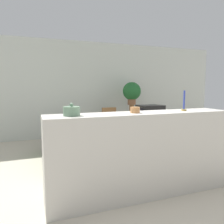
% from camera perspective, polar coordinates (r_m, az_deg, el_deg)
% --- Properties ---
extents(ground_plane, '(14.00, 14.00, 0.00)m').
position_cam_1_polar(ground_plane, '(3.37, 4.87, -18.23)').
color(ground_plane, beige).
extents(wall_back, '(9.00, 0.06, 2.70)m').
position_cam_1_polar(wall_back, '(6.34, -8.39, 5.85)').
color(wall_back, silver).
rests_on(wall_back, ground_plane).
extents(couch, '(0.86, 1.85, 0.78)m').
position_cam_1_polar(couch, '(4.44, -10.88, -8.40)').
color(couch, '#33562D').
rests_on(couch, ground_plane).
extents(tv_stand, '(0.84, 0.48, 0.47)m').
position_cam_1_polar(tv_stand, '(5.48, 9.80, -6.01)').
color(tv_stand, olive).
rests_on(tv_stand, ground_plane).
extents(television, '(0.60, 0.46, 0.51)m').
position_cam_1_polar(television, '(5.39, 9.84, -0.92)').
color(television, black).
rests_on(television, tv_stand).
extents(wooden_chair, '(0.44, 0.44, 0.88)m').
position_cam_1_polar(wooden_chair, '(5.73, -0.35, -2.70)').
color(wooden_chair, olive).
rests_on(wooden_chair, ground_plane).
extents(plant_stand, '(0.14, 0.14, 0.92)m').
position_cam_1_polar(plant_stand, '(6.32, 5.11, -2.22)').
color(plant_stand, olive).
rests_on(plant_stand, ground_plane).
extents(potted_plant, '(0.51, 0.51, 0.64)m').
position_cam_1_polar(potted_plant, '(6.25, 5.18, 5.28)').
color(potted_plant, '#8E5B3D').
rests_on(potted_plant, plant_stand).
extents(foreground_counter, '(2.44, 0.44, 1.09)m').
position_cam_1_polar(foreground_counter, '(2.91, 7.73, -10.86)').
color(foreground_counter, beige).
rests_on(foreground_counter, ground_plane).
extents(decorative_bowl, '(0.19, 0.19, 0.15)m').
position_cam_1_polar(decorative_bowl, '(2.50, -10.50, 0.26)').
color(decorative_bowl, gray).
rests_on(decorative_bowl, foreground_counter).
extents(candle_jar, '(0.12, 0.12, 0.07)m').
position_cam_1_polar(candle_jar, '(2.74, 6.06, 0.54)').
color(candle_jar, '#C6844C').
rests_on(candle_jar, foreground_counter).
extents(candlestick, '(0.07, 0.07, 0.28)m').
position_cam_1_polar(candlestick, '(3.14, 18.30, 2.02)').
color(candlestick, '#B7933D').
rests_on(candlestick, foreground_counter).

